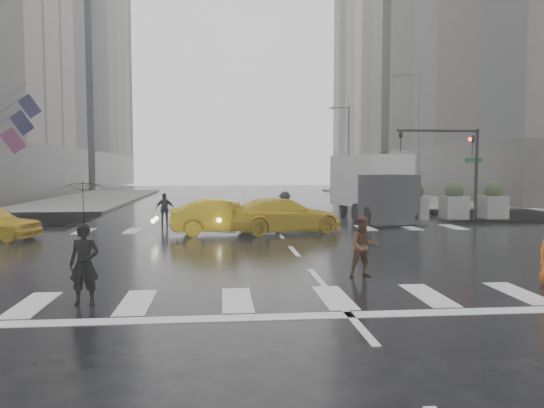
{
  "coord_description": "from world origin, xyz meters",
  "views": [
    {
      "loc": [
        -2.31,
        -16.57,
        2.7
      ],
      "look_at": [
        -0.51,
        2.0,
        1.37
      ],
      "focal_mm": 35.0,
      "sensor_mm": 36.0,
      "label": 1
    }
  ],
  "objects": [
    {
      "name": "ground",
      "position": [
        0.0,
        0.0,
        0.0
      ],
      "size": [
        120.0,
        120.0,
        0.0
      ],
      "primitive_type": "plane",
      "color": "black",
      "rests_on": "ground"
    },
    {
      "name": "sidewalk_ne",
      "position": [
        19.5,
        17.5,
        0.07
      ],
      "size": [
        35.0,
        35.0,
        0.15
      ],
      "primitive_type": "cube",
      "color": "gray",
      "rests_on": "ground"
    },
    {
      "name": "building_nw_far",
      "position": [
        -29.0,
        56.0,
        20.19
      ],
      "size": [
        26.05,
        26.05,
        44.0
      ],
      "color": "#64625D",
      "rests_on": "ground"
    },
    {
      "name": "building_ne_far",
      "position": [
        29.0,
        56.0,
        16.27
      ],
      "size": [
        26.05,
        26.05,
        36.0
      ],
      "color": "#ADA596",
      "rests_on": "ground"
    },
    {
      "name": "road_markings",
      "position": [
        0.0,
        0.0,
        0.01
      ],
      "size": [
        18.0,
        48.0,
        0.01
      ],
      "primitive_type": null,
      "color": "silver",
      "rests_on": "ground"
    },
    {
      "name": "traffic_signal_pole",
      "position": [
        9.01,
        8.01,
        3.22
      ],
      "size": [
        4.45,
        0.42,
        4.5
      ],
      "color": "black",
      "rests_on": "ground"
    },
    {
      "name": "street_lamp_near",
      "position": [
        10.87,
        18.0,
        4.95
      ],
      "size": [
        2.15,
        0.22,
        9.0
      ],
      "color": "#59595B",
      "rests_on": "ground"
    },
    {
      "name": "street_lamp_far",
      "position": [
        10.87,
        38.0,
        4.95
      ],
      "size": [
        2.15,
        0.22,
        9.0
      ],
      "color": "#59595B",
      "rests_on": "ground"
    },
    {
      "name": "planter_west",
      "position": [
        7.0,
        8.2,
        0.98
      ],
      "size": [
        1.1,
        1.1,
        1.8
      ],
      "color": "gray",
      "rests_on": "ground"
    },
    {
      "name": "planter_mid",
      "position": [
        9.0,
        8.2,
        0.98
      ],
      "size": [
        1.1,
        1.1,
        1.8
      ],
      "color": "gray",
      "rests_on": "ground"
    },
    {
      "name": "planter_east",
      "position": [
        11.0,
        8.2,
        0.98
      ],
      "size": [
        1.1,
        1.1,
        1.8
      ],
      "color": "gray",
      "rests_on": "ground"
    },
    {
      "name": "flag_cluster",
      "position": [
        -15.08,
        18.5,
        5.64
      ],
      "size": [
        2.87,
        3.06,
        4.69
      ],
      "color": "#59595B",
      "rests_on": "ground"
    },
    {
      "name": "pedestrian_black",
      "position": [
        -4.97,
        -6.06,
        1.63
      ],
      "size": [
        1.01,
        1.02,
        2.43
      ],
      "rotation": [
        0.0,
        0.0,
        -0.05
      ],
      "color": "black",
      "rests_on": "ground"
    },
    {
      "name": "pedestrian_brown",
      "position": [
        1.16,
        -4.0,
        0.74
      ],
      "size": [
        0.74,
        0.58,
        1.48
      ],
      "primitive_type": "imported",
      "rotation": [
        0.0,
        0.0,
        -0.03
      ],
      "color": "#4C2C1B",
      "rests_on": "ground"
    },
    {
      "name": "pedestrian_far_a",
      "position": [
        -4.87,
        7.97,
        0.74
      ],
      "size": [
        0.9,
        0.58,
        1.49
      ],
      "primitive_type": "imported",
      "rotation": [
        0.0,
        0.0,
        3.2
      ],
      "color": "black",
      "rests_on": "ground"
    },
    {
      "name": "pedestrian_far_b",
      "position": [
        0.43,
        5.91,
        0.81
      ],
      "size": [
        1.17,
        0.84,
        1.62
      ],
      "primitive_type": "imported",
      "rotation": [
        0.0,
        0.0,
        2.87
      ],
      "color": "black",
      "rests_on": "ground"
    },
    {
      "name": "taxi_mid",
      "position": [
        -2.19,
        4.44,
        0.7
      ],
      "size": [
        4.42,
        2.03,
        1.4
      ],
      "primitive_type": "imported",
      "rotation": [
        0.0,
        0.0,
        1.7
      ],
      "color": "gold",
      "rests_on": "ground"
    },
    {
      "name": "taxi_rear",
      "position": [
        0.23,
        4.75,
        0.71
      ],
      "size": [
        4.66,
        3.03,
        1.41
      ],
      "primitive_type": "imported",
      "rotation": [
        0.0,
        0.0,
        1.83
      ],
      "color": "gold",
      "rests_on": "ground"
    },
    {
      "name": "box_truck",
      "position": [
        5.34,
        9.25,
        1.75
      ],
      "size": [
        2.32,
        6.19,
        3.29
      ],
      "rotation": [
        0.0,
        0.0,
        0.26
      ],
      "color": "silver",
      "rests_on": "ground"
    }
  ]
}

